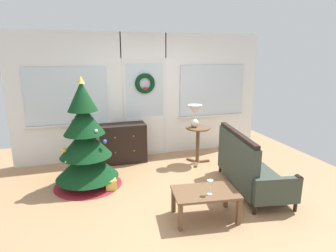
% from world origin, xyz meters
% --- Properties ---
extents(ground_plane, '(6.76, 6.76, 0.00)m').
position_xyz_m(ground_plane, '(0.00, 0.00, 0.00)').
color(ground_plane, '#AD7F56').
extents(back_wall_with_door, '(5.20, 0.19, 2.55)m').
position_xyz_m(back_wall_with_door, '(0.00, 2.08, 1.28)').
color(back_wall_with_door, white).
rests_on(back_wall_with_door, ground).
extents(christmas_tree, '(1.11, 1.11, 1.81)m').
position_xyz_m(christmas_tree, '(-1.25, 0.87, 0.66)').
color(christmas_tree, '#4C331E').
rests_on(christmas_tree, ground).
extents(dresser_cabinet, '(0.90, 0.45, 0.78)m').
position_xyz_m(dresser_cabinet, '(-0.52, 1.79, 0.39)').
color(dresser_cabinet, black).
rests_on(dresser_cabinet, ground).
extents(settee_sofa, '(0.93, 1.68, 0.96)m').
position_xyz_m(settee_sofa, '(1.20, -0.02, 0.38)').
color(settee_sofa, black).
rests_on(settee_sofa, ground).
extents(side_table, '(0.50, 0.48, 0.74)m').
position_xyz_m(side_table, '(0.88, 1.27, 0.52)').
color(side_table, brown).
rests_on(side_table, ground).
extents(table_lamp, '(0.28, 0.28, 0.44)m').
position_xyz_m(table_lamp, '(0.82, 1.31, 1.02)').
color(table_lamp, silver).
rests_on(table_lamp, side_table).
extents(coffee_table, '(0.90, 0.62, 0.39)m').
position_xyz_m(coffee_table, '(0.21, -0.60, 0.33)').
color(coffee_table, brown).
rests_on(coffee_table, ground).
extents(wine_glass, '(0.08, 0.08, 0.20)m').
position_xyz_m(wine_glass, '(0.23, -0.70, 0.53)').
color(wine_glass, silver).
rests_on(wine_glass, coffee_table).
extents(gift_box, '(0.17, 0.15, 0.17)m').
position_xyz_m(gift_box, '(-0.90, 0.59, 0.09)').
color(gift_box, '#D8C64C').
rests_on(gift_box, ground).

